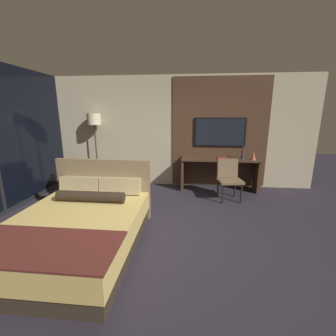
{
  "coord_description": "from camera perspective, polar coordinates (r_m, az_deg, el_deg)",
  "views": [
    {
      "loc": [
        0.51,
        -3.23,
        1.87
      ],
      "look_at": [
        0.09,
        0.9,
        0.86
      ],
      "focal_mm": 24.0,
      "sensor_mm": 36.0,
      "label": 1
    }
  ],
  "objects": [
    {
      "name": "ground_plane",
      "position": [
        3.77,
        -2.91,
        -16.12
      ],
      "size": [
        16.0,
        16.0,
        0.0
      ],
      "primitive_type": "plane",
      "color": "#28232D"
    },
    {
      "name": "wall_back_tv_panel",
      "position": [
        5.86,
        2.41,
        9.03
      ],
      "size": [
        7.2,
        0.09,
        2.8
      ],
      "color": "#BCAD8E",
      "rests_on": "ground_plane"
    },
    {
      "name": "bed",
      "position": [
        3.52,
        -21.8,
        -13.85
      ],
      "size": [
        1.7,
        2.23,
        1.09
      ],
      "color": "#33281E",
      "rests_on": "ground_plane"
    },
    {
      "name": "desk",
      "position": [
        5.74,
        12.81,
        -0.09
      ],
      "size": [
        1.87,
        0.54,
        0.8
      ],
      "color": "#422D1E",
      "rests_on": "ground_plane"
    },
    {
      "name": "tv",
      "position": [
        5.82,
        13.01,
        8.86
      ],
      "size": [
        1.26,
        0.04,
        0.71
      ],
      "color": "black"
    },
    {
      "name": "desk_chair",
      "position": [
        5.16,
        15.16,
        -1.92
      ],
      "size": [
        0.57,
        0.57,
        0.89
      ],
      "rotation": [
        0.0,
        0.0,
        0.16
      ],
      "color": "brown",
      "rests_on": "ground_plane"
    },
    {
      "name": "armchair_by_window",
      "position": [
        5.72,
        -21.72,
        -3.63
      ],
      "size": [
        1.06,
        1.08,
        0.79
      ],
      "rotation": [
        0.0,
        0.0,
        2.09
      ],
      "color": "olive",
      "rests_on": "ground_plane"
    },
    {
      "name": "floor_lamp",
      "position": [
        6.09,
        -18.2,
        10.27
      ],
      "size": [
        0.34,
        0.34,
        1.88
      ],
      "color": "#282623",
      "rests_on": "ground_plane"
    },
    {
      "name": "vase_tall",
      "position": [
        5.78,
        18.55,
        4.01
      ],
      "size": [
        0.1,
        0.1,
        0.35
      ],
      "color": "#333338",
      "rests_on": "desk"
    },
    {
      "name": "vase_short",
      "position": [
        5.7,
        20.88,
        2.97
      ],
      "size": [
        0.12,
        0.12,
        0.21
      ],
      "color": "#B2563D",
      "rests_on": "desk"
    },
    {
      "name": "book",
      "position": [
        5.61,
        13.48,
        2.41
      ],
      "size": [
        0.24,
        0.18,
        0.03
      ],
      "color": "maroon",
      "rests_on": "desk"
    }
  ]
}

